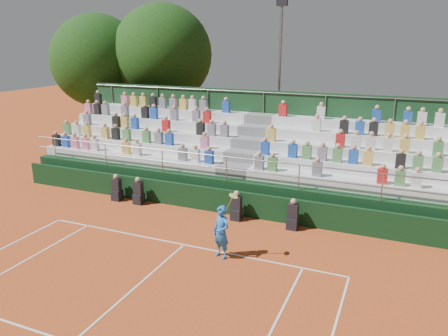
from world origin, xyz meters
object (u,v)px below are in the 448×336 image
at_px(tree_east, 162,55).
at_px(tennis_player, 221,232).
at_px(tree_west, 98,61).
at_px(floodlight_mast, 280,70).

bearing_deg(tree_east, tennis_player, -53.27).
height_order(tennis_player, tree_west, tree_west).
bearing_deg(floodlight_mast, tennis_player, -81.42).
bearing_deg(tennis_player, tree_east, 126.73).
bearing_deg(tree_east, tree_west, -162.34).
bearing_deg(tennis_player, tree_west, 139.74).
distance_m(tree_east, floodlight_mast, 7.52).
xyz_separation_m(tennis_player, tree_west, (-13.43, 11.37, 4.60)).
relative_size(tennis_player, floodlight_mast, 0.25).
bearing_deg(tennis_player, floodlight_mast, 98.58).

